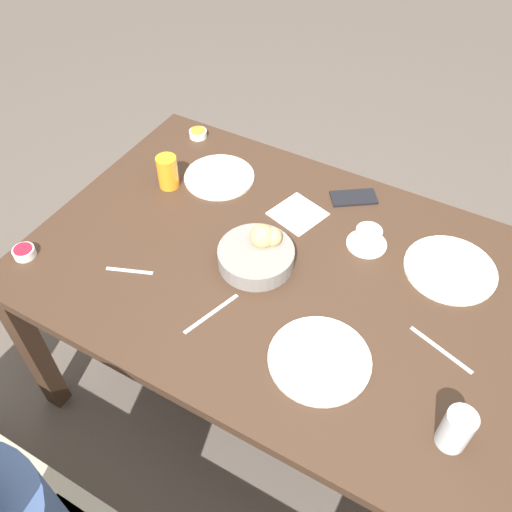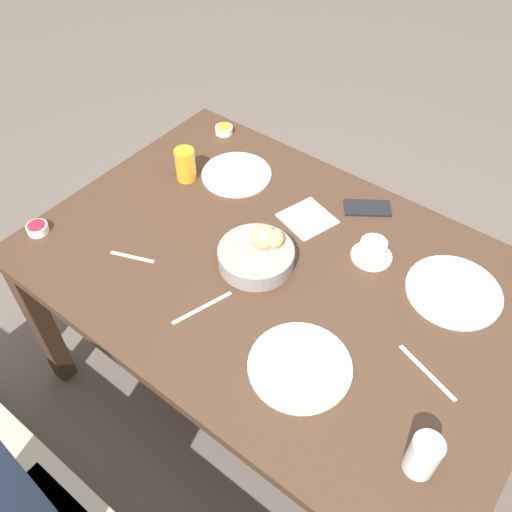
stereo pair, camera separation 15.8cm
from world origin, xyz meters
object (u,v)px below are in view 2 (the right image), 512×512
at_px(napkin, 307,219).
at_px(cell_phone, 368,208).
at_px(water_tumbler, 423,456).
at_px(plate_near_left, 454,291).
at_px(spoon_coffee, 132,257).
at_px(juice_glass, 185,165).
at_px(knife_silver, 427,372).
at_px(plate_near_right, 237,174).
at_px(fork_silver, 202,308).
at_px(coffee_cup, 373,250).
at_px(bread_basket, 258,253).
at_px(plate_far_center, 300,366).
at_px(jam_bowl_berry, 37,228).
at_px(jam_bowl_honey, 224,130).

distance_m(napkin, cell_phone, 0.20).
height_order(water_tumbler, cell_phone, water_tumbler).
height_order(water_tumbler, napkin, water_tumbler).
relative_size(plate_near_left, spoon_coffee, 1.98).
distance_m(juice_glass, knife_silver, 1.02).
height_order(plate_near_right, spoon_coffee, plate_near_right).
relative_size(plate_near_left, fork_silver, 1.47).
height_order(coffee_cup, napkin, coffee_cup).
height_order(plate_near_left, napkin, plate_near_left).
bearing_deg(bread_basket, plate_near_right, -41.92).
bearing_deg(bread_basket, spoon_coffee, 35.21).
height_order(plate_far_center, fork_silver, plate_far_center).
relative_size(plate_near_left, water_tumbler, 2.32).
bearing_deg(plate_near_right, bread_basket, 138.08).
distance_m(jam_bowl_berry, jam_bowl_honey, 0.77).
distance_m(fork_silver, napkin, 0.47).
bearing_deg(knife_silver, jam_bowl_honey, -24.23).
relative_size(juice_glass, fork_silver, 0.63).
distance_m(plate_far_center, cell_phone, 0.64).
bearing_deg(fork_silver, jam_bowl_honey, -54.04).
height_order(plate_near_right, juice_glass, juice_glass).
distance_m(knife_silver, cell_phone, 0.61).
height_order(coffee_cup, jam_bowl_berry, coffee_cup).
relative_size(water_tumbler, fork_silver, 0.63).
height_order(plate_near_right, coffee_cup, coffee_cup).
height_order(bread_basket, coffee_cup, bread_basket).
distance_m(plate_near_right, fork_silver, 0.58).
xyz_separation_m(bread_basket, plate_far_center, (-0.30, 0.22, -0.03)).
relative_size(fork_silver, spoon_coffee, 1.35).
xyz_separation_m(plate_near_left, napkin, (0.49, 0.00, -0.00)).
relative_size(plate_far_center, knife_silver, 1.45).
bearing_deg(spoon_coffee, coffee_cup, -142.00).
distance_m(plate_far_center, coffee_cup, 0.45).
height_order(plate_near_left, water_tumbler, water_tumbler).
distance_m(jam_bowl_honey, napkin, 0.55).
bearing_deg(cell_phone, juice_glass, 23.07).
bearing_deg(jam_bowl_honey, cell_phone, 176.38).
relative_size(fork_silver, napkin, 0.99).
bearing_deg(coffee_cup, water_tumbler, 128.82).
xyz_separation_m(bread_basket, jam_bowl_honey, (0.50, -0.44, -0.02)).
relative_size(water_tumbler, coffee_cup, 0.94).
xyz_separation_m(spoon_coffee, napkin, (-0.32, -0.46, 0.00)).
bearing_deg(plate_near_right, napkin, 174.28).
height_order(plate_near_right, knife_silver, plate_near_right).
bearing_deg(plate_far_center, spoon_coffee, -0.27).
relative_size(water_tumbler, jam_bowl_honey, 1.76).
height_order(water_tumbler, fork_silver, water_tumbler).
distance_m(water_tumbler, fork_silver, 0.67).
bearing_deg(fork_silver, knife_silver, -161.55).
bearing_deg(cell_phone, napkin, 51.37).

